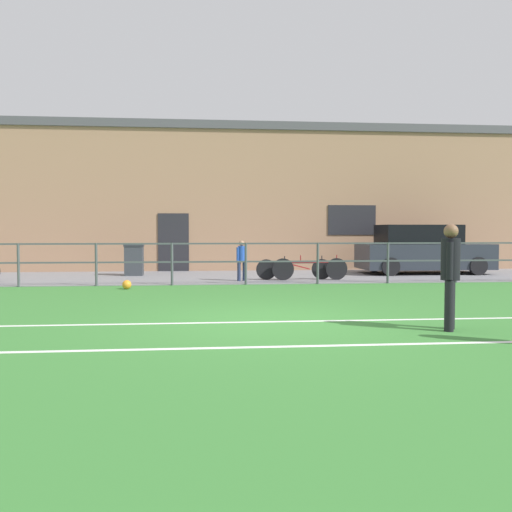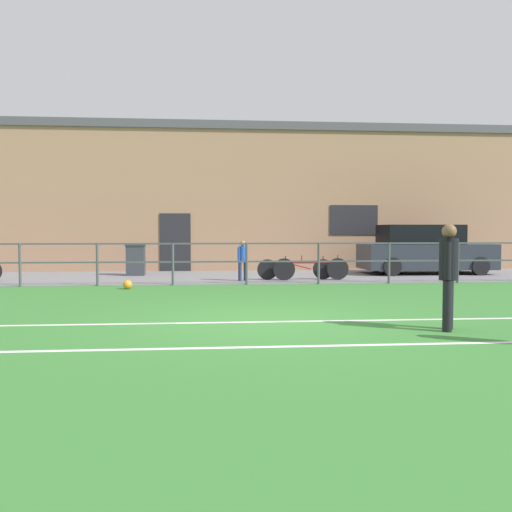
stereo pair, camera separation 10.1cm
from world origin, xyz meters
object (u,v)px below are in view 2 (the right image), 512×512
Objects in this scene: spectator_child at (243,258)px; bicycle_parked_1 at (311,269)px; bicycle_parked_3 at (295,269)px; player_goalkeeper at (449,270)px; parked_car_red at (424,251)px; trash_bin_0 at (136,259)px; soccer_ball_match at (128,284)px.

spectator_child is 0.52× the size of bicycle_parked_1.
player_goalkeeper is at bearing -83.47° from bicycle_parked_3.
player_goalkeeper is 0.69× the size of bicycle_parked_3.
parked_car_red is 9.68m from trash_bin_0.
bicycle_parked_3 is at bearing -21.82° from trash_bin_0.
soccer_ball_match is 4.07m from trash_bin_0.
bicycle_parked_1 reaches higher than bicycle_parked_3.
parked_car_red is 4.24× the size of trash_bin_0.
bicycle_parked_1 is 0.99× the size of bicycle_parked_3.
player_goalkeeper is at bearing -86.36° from bicycle_parked_1.
parked_car_red reaches higher than bicycle_parked_1.
bicycle_parked_3 is at bearing -158.41° from parked_car_red.
soccer_ball_match is at bearing 70.81° from player_goalkeeper.
parked_car_red is at bearing 25.90° from bicycle_parked_1.
bicycle_parked_3 is (4.62, 2.06, 0.22)m from soccer_ball_match.
player_goalkeeper is 10.85m from parked_car_red.
trash_bin_0 is (-5.38, 2.19, 0.18)m from bicycle_parked_1.
soccer_ball_match is at bearing -155.97° from bicycle_parked_3.
bicycle_parked_1 is 0.49m from bicycle_parked_3.
bicycle_parked_1 is (2.02, 0.03, -0.33)m from spectator_child.
soccer_ball_match is 0.05× the size of parked_car_red.
player_goalkeeper is 8.37m from bicycle_parked_3.
trash_bin_0 reaches higher than bicycle_parked_1.
spectator_child is at bearing 30.87° from soccer_ball_match.
bicycle_parked_1 is at bearing -154.10° from parked_car_red.
soccer_ball_match is at bearing -85.51° from trash_bin_0.
spectator_child is at bearing -179.12° from bicycle_parked_1.
trash_bin_0 reaches higher than bicycle_parked_3.
bicycle_parked_1 is 5.81m from trash_bin_0.
trash_bin_0 is at bearing -54.24° from spectator_child.
trash_bin_0 is at bearing 158.18° from bicycle_parked_3.
player_goalkeeper is at bearing -110.41° from parked_car_red.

